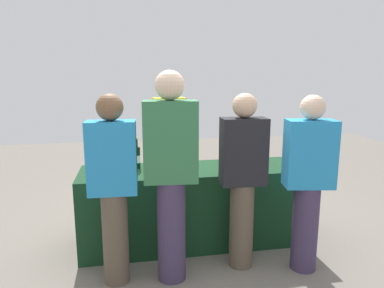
{
  "coord_description": "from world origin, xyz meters",
  "views": [
    {
      "loc": [
        -0.62,
        -3.33,
        1.69
      ],
      "look_at": [
        0.0,
        0.0,
        1.03
      ],
      "focal_mm": 32.61,
      "sensor_mm": 36.0,
      "label": 1
    }
  ],
  "objects": [
    {
      "name": "wine_glass_4",
      "position": [
        0.72,
        -0.05,
        0.88
      ],
      "size": [
        0.08,
        0.08,
        0.14
      ],
      "color": "silver",
      "rests_on": "tasting_table"
    },
    {
      "name": "wine_glass_0",
      "position": [
        -0.65,
        -0.13,
        0.88
      ],
      "size": [
        0.07,
        0.07,
        0.14
      ],
      "color": "silver",
      "rests_on": "tasting_table"
    },
    {
      "name": "guest_2",
      "position": [
        0.35,
        -0.54,
        0.84
      ],
      "size": [
        0.4,
        0.24,
        1.56
      ],
      "rotation": [
        0.0,
        0.0,
        -0.06
      ],
      "color": "brown",
      "rests_on": "ground_plane"
    },
    {
      "name": "guest_0",
      "position": [
        -0.75,
        -0.59,
        0.85
      ],
      "size": [
        0.39,
        0.23,
        1.56
      ],
      "rotation": [
        0.0,
        0.0,
        -0.05
      ],
      "color": "brown",
      "rests_on": "ground_plane"
    },
    {
      "name": "wine_bottle_1",
      "position": [
        -0.77,
        0.16,
        0.9
      ],
      "size": [
        0.08,
        0.08,
        0.32
      ],
      "color": "black",
      "rests_on": "tasting_table"
    },
    {
      "name": "guest_3",
      "position": [
        0.88,
        -0.69,
        0.83
      ],
      "size": [
        0.44,
        0.29,
        1.54
      ],
      "rotation": [
        0.0,
        0.0,
        -0.18
      ],
      "color": "#3F3351",
      "rests_on": "ground_plane"
    },
    {
      "name": "wine_glass_2",
      "position": [
        0.3,
        -0.13,
        0.89
      ],
      "size": [
        0.07,
        0.07,
        0.15
      ],
      "color": "silver",
      "rests_on": "tasting_table"
    },
    {
      "name": "wine_bottle_2",
      "position": [
        -0.63,
        0.13,
        0.89
      ],
      "size": [
        0.08,
        0.08,
        0.3
      ],
      "color": "black",
      "rests_on": "tasting_table"
    },
    {
      "name": "ground_plane",
      "position": [
        0.0,
        0.0,
        0.0
      ],
      "size": [
        12.0,
        12.0,
        0.0
      ],
      "primitive_type": "plane",
      "color": "slate"
    },
    {
      "name": "wine_glass_1",
      "position": [
        -0.36,
        -0.08,
        0.88
      ],
      "size": [
        0.07,
        0.07,
        0.14
      ],
      "color": "silver",
      "rests_on": "tasting_table"
    },
    {
      "name": "wine_bottle_3",
      "position": [
        -0.54,
        0.11,
        0.9
      ],
      "size": [
        0.07,
        0.07,
        0.31
      ],
      "color": "black",
      "rests_on": "tasting_table"
    },
    {
      "name": "wine_bottle_0",
      "position": [
        -0.86,
        0.17,
        0.9
      ],
      "size": [
        0.08,
        0.08,
        0.32
      ],
      "color": "black",
      "rests_on": "tasting_table"
    },
    {
      "name": "guest_1",
      "position": [
        -0.29,
        -0.63,
        0.94
      ],
      "size": [
        0.44,
        0.27,
        1.74
      ],
      "rotation": [
        0.0,
        0.0,
        -0.08
      ],
      "color": "#3F3351",
      "rests_on": "ground_plane"
    },
    {
      "name": "tasting_table",
      "position": [
        0.0,
        0.0,
        0.39
      ],
      "size": [
        2.21,
        0.66,
        0.78
      ],
      "primitive_type": "cube",
      "color": "#14381E",
      "rests_on": "ground_plane"
    },
    {
      "name": "server_pouring",
      "position": [
        -0.15,
        0.63,
        0.93
      ],
      "size": [
        0.38,
        0.23,
        1.68
      ],
      "rotation": [
        0.0,
        0.0,
        3.24
      ],
      "color": "brown",
      "rests_on": "ground_plane"
    },
    {
      "name": "wine_bottle_6",
      "position": [
        0.65,
        0.06,
        0.9
      ],
      "size": [
        0.08,
        0.08,
        0.32
      ],
      "color": "black",
      "rests_on": "tasting_table"
    },
    {
      "name": "wine_glass_3",
      "position": [
        0.38,
        -0.11,
        0.89
      ],
      "size": [
        0.07,
        0.07,
        0.15
      ],
      "color": "silver",
      "rests_on": "tasting_table"
    },
    {
      "name": "wine_bottle_4",
      "position": [
        -0.07,
        0.1,
        0.9
      ],
      "size": [
        0.08,
        0.08,
        0.32
      ],
      "color": "black",
      "rests_on": "tasting_table"
    },
    {
      "name": "wine_bottle_5",
      "position": [
        0.36,
        0.17,
        0.89
      ],
      "size": [
        0.07,
        0.07,
        0.3
      ],
      "color": "black",
      "rests_on": "tasting_table"
    }
  ]
}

